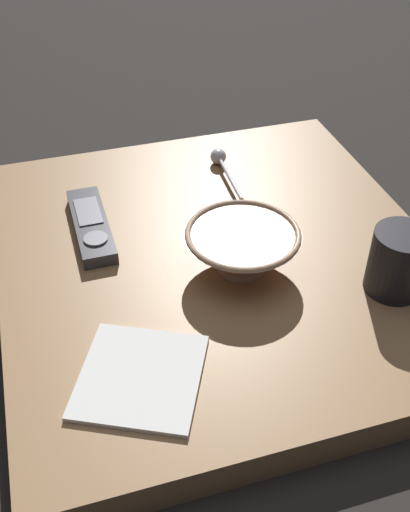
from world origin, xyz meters
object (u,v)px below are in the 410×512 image
(cereal_bowl, at_px, (242,247))
(teaspoon, at_px, (220,160))
(folded_napkin, at_px, (140,376))
(tv_remote_near, at_px, (91,225))
(coffee_mug, at_px, (398,262))

(cereal_bowl, relative_size, teaspoon, 1.07)
(cereal_bowl, xyz_separation_m, teaspoon, (0.05, 0.25, -0.02))
(teaspoon, relative_size, folded_napkin, 0.79)
(cereal_bowl, xyz_separation_m, folded_napkin, (-0.17, -0.15, -0.03))
(tv_remote_near, relative_size, folded_napkin, 0.94)
(teaspoon, distance_m, tv_remote_near, 0.26)
(cereal_bowl, xyz_separation_m, tv_remote_near, (-0.18, 0.14, -0.02))
(folded_napkin, bearing_deg, teaspoon, 60.88)
(tv_remote_near, xyz_separation_m, folded_napkin, (0.01, -0.28, -0.01))
(teaspoon, xyz_separation_m, tv_remote_near, (-0.23, -0.11, -0.00))
(coffee_mug, bearing_deg, tv_remote_near, 146.66)
(coffee_mug, height_order, tv_remote_near, coffee_mug)
(cereal_bowl, relative_size, folded_napkin, 0.85)
(coffee_mug, distance_m, folded_napkin, 0.35)
(cereal_bowl, height_order, folded_napkin, cereal_bowl)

